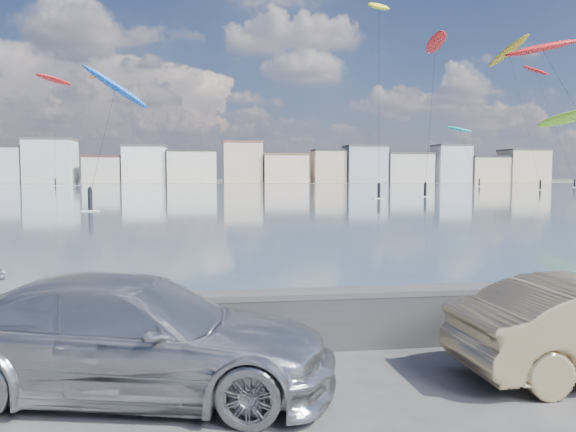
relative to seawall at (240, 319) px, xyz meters
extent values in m
plane|color=#333335|center=(0.00, -2.70, -0.58)|extent=(700.00, 700.00, 0.00)
cube|color=#385962|center=(0.00, 88.80, -0.58)|extent=(500.00, 177.00, 0.00)
cube|color=#4C473D|center=(0.00, 197.30, -0.57)|extent=(500.00, 60.00, 0.00)
cube|color=#28282B|center=(0.00, 0.00, -0.13)|extent=(400.00, 0.35, 0.90)
cylinder|color=#28282B|center=(0.00, 0.00, 0.32)|extent=(400.00, 0.36, 0.36)
cube|color=#B2B7C6|center=(-66.00, 183.30, 5.17)|extent=(13.00, 11.00, 11.50)
cube|color=#383330|center=(-66.00, 183.30, 11.22)|extent=(13.26, 11.22, 0.60)
cube|color=#B7C6BC|center=(-51.50, 183.30, 6.42)|extent=(15.00, 12.00, 14.00)
cube|color=#4C423D|center=(-51.50, 183.30, 13.72)|extent=(15.30, 12.24, 0.60)
cube|color=beige|center=(-35.00, 183.30, 3.67)|extent=(12.00, 10.00, 8.50)
cube|color=#562D23|center=(-35.00, 183.30, 8.22)|extent=(12.24, 10.20, 0.60)
cube|color=white|center=(-21.50, 183.30, 5.42)|extent=(14.00, 11.00, 12.00)
cube|color=#4C423D|center=(-21.50, 183.30, 11.72)|extent=(14.28, 11.22, 0.60)
cube|color=silver|center=(-6.00, 183.30, 4.67)|extent=(16.00, 13.00, 10.50)
cube|color=#383330|center=(-6.00, 183.30, 10.22)|extent=(16.32, 13.26, 0.60)
cube|color=beige|center=(11.00, 183.30, 6.17)|extent=(13.00, 10.00, 13.50)
cube|color=brown|center=(11.00, 183.30, 13.22)|extent=(13.26, 10.20, 0.60)
cube|color=beige|center=(25.50, 183.30, 4.17)|extent=(15.00, 12.00, 9.50)
cube|color=brown|center=(25.50, 183.30, 9.22)|extent=(15.30, 12.24, 0.60)
cube|color=#CCB293|center=(41.00, 183.30, 4.92)|extent=(11.00, 9.00, 11.00)
cube|color=#2D2D33|center=(41.00, 183.30, 10.72)|extent=(11.22, 9.18, 0.60)
cube|color=#9EA8B7|center=(54.00, 183.30, 5.67)|extent=(14.00, 11.00, 12.50)
cube|color=#4C423D|center=(54.00, 183.30, 12.22)|extent=(14.28, 11.22, 0.60)
cube|color=beige|center=(69.50, 183.30, 4.42)|extent=(16.00, 12.00, 10.00)
cube|color=#4C423D|center=(69.50, 183.30, 9.72)|extent=(16.32, 12.24, 0.60)
cube|color=#B2B7C6|center=(86.00, 183.30, 5.92)|extent=(12.00, 10.00, 13.00)
cube|color=#4C423D|center=(86.00, 183.30, 12.72)|extent=(12.24, 10.20, 0.60)
cube|color=beige|center=(99.50, 183.30, 3.92)|extent=(14.00, 11.00, 9.00)
cube|color=#2D2D33|center=(99.50, 183.30, 8.72)|extent=(14.28, 11.22, 0.60)
cube|color=beige|center=(114.00, 183.30, 5.17)|extent=(15.00, 12.00, 11.50)
cube|color=#4C423D|center=(114.00, 183.30, 11.22)|extent=(15.30, 12.24, 0.60)
imported|color=#B1B5B9|center=(-1.52, -1.53, 0.22)|extent=(5.86, 3.39, 1.60)
ellipsoid|color=#BF8C19|center=(61.15, 101.30, 27.86)|extent=(6.87, 10.13, 6.00)
cube|color=white|center=(61.88, 89.63, -0.53)|extent=(1.40, 0.42, 0.08)
cylinder|color=black|center=(61.88, 89.63, 0.37)|extent=(0.36, 0.36, 1.70)
sphere|color=black|center=(61.88, 89.63, 1.27)|extent=(0.28, 0.28, 0.28)
cylinder|color=black|center=(61.52, 95.47, 14.29)|extent=(0.76, 11.70, 27.15)
ellipsoid|color=yellow|center=(24.09, 71.00, 26.57)|extent=(6.42, 7.70, 3.02)
cube|color=white|center=(20.18, 57.37, -0.53)|extent=(1.40, 0.42, 0.08)
cylinder|color=black|center=(20.18, 57.37, 0.37)|extent=(0.36, 0.36, 1.70)
sphere|color=black|center=(20.18, 57.37, 1.27)|extent=(0.28, 0.28, 0.28)
cylinder|color=black|center=(22.13, 64.19, 13.65)|extent=(3.95, 13.66, 25.87)
ellipsoid|color=red|center=(31.75, 68.48, 21.13)|extent=(3.74, 8.43, 2.14)
cube|color=white|center=(27.93, 61.86, -0.53)|extent=(1.40, 0.42, 0.08)
cylinder|color=black|center=(27.93, 61.86, 0.37)|extent=(0.36, 0.36, 1.70)
sphere|color=black|center=(27.93, 61.86, 1.27)|extent=(0.28, 0.28, 0.28)
cylinder|color=black|center=(29.84, 65.17, 10.92)|extent=(3.86, 6.65, 20.42)
ellipsoid|color=blue|center=(-9.99, 51.83, 11.48)|extent=(7.24, 4.40, 4.78)
cube|color=white|center=(-10.00, 37.75, -0.53)|extent=(1.40, 0.42, 0.08)
cylinder|color=black|center=(-10.00, 37.75, 0.37)|extent=(0.36, 0.36, 1.70)
sphere|color=black|center=(-10.00, 37.75, 1.27)|extent=(0.28, 0.28, 0.28)
cylinder|color=black|center=(-10.00, 44.79, 6.10)|extent=(0.04, 14.10, 10.79)
ellipsoid|color=red|center=(-41.69, 151.59, 27.91)|extent=(9.18, 8.05, 3.32)
cube|color=white|center=(-40.32, 144.78, -0.53)|extent=(1.40, 0.42, 0.08)
cylinder|color=black|center=(-40.32, 144.78, 0.37)|extent=(0.36, 0.36, 1.70)
sphere|color=black|center=(-40.32, 144.78, 1.27)|extent=(0.28, 0.28, 0.28)
cylinder|color=black|center=(-41.00, 148.19, 14.32)|extent=(1.41, 6.85, 27.20)
ellipsoid|color=#8CD826|center=(57.24, 74.33, 11.63)|extent=(9.18, 10.42, 4.43)
ellipsoid|color=#19BFBF|center=(61.57, 124.80, 13.66)|extent=(5.25, 8.81, 2.87)
cube|color=white|center=(63.79, 117.70, -0.53)|extent=(1.40, 0.42, 0.08)
cylinder|color=black|center=(63.79, 117.70, 0.37)|extent=(0.36, 0.36, 1.70)
sphere|color=black|center=(63.79, 117.70, 1.27)|extent=(0.28, 0.28, 0.28)
cylinder|color=black|center=(62.68, 121.25, 7.19)|extent=(2.26, 7.13, 12.96)
ellipsoid|color=red|center=(78.46, 119.53, 27.64)|extent=(4.39, 8.73, 4.48)
cube|color=white|center=(81.55, 107.58, -0.53)|extent=(1.40, 0.42, 0.08)
cylinder|color=black|center=(81.55, 107.58, 0.37)|extent=(0.36, 0.36, 1.70)
sphere|color=black|center=(81.55, 107.58, 1.27)|extent=(0.28, 0.28, 0.28)
cylinder|color=black|center=(80.00, 113.56, 14.18)|extent=(3.12, 11.99, 26.93)
ellipsoid|color=orange|center=(-31.70, 155.48, 30.08)|extent=(5.68, 8.88, 2.34)
cube|color=white|center=(-34.85, 144.52, -0.53)|extent=(1.40, 0.42, 0.08)
cylinder|color=black|center=(-34.85, 144.52, 0.37)|extent=(0.36, 0.36, 1.70)
sphere|color=black|center=(-34.85, 144.52, 1.27)|extent=(0.28, 0.28, 0.28)
cylinder|color=black|center=(-33.27, 150.00, 15.40)|extent=(3.18, 11.00, 29.37)
ellipsoid|color=red|center=(39.56, 54.97, 17.66)|extent=(9.19, 4.12, 2.79)
camera|label=1|loc=(-0.48, -9.23, 2.41)|focal=35.00mm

